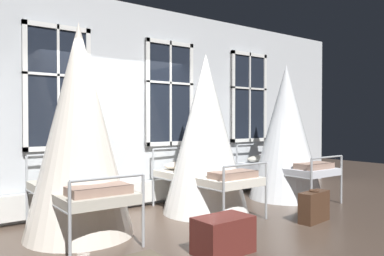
# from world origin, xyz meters

# --- Properties ---
(ground) EXTENTS (20.38, 20.38, 0.00)m
(ground) POSITION_xyz_m (0.00, 0.00, 0.00)
(ground) COLOR #4C3D33
(back_wall_with_windows) EXTENTS (11.19, 0.10, 3.44)m
(back_wall_with_windows) POSITION_xyz_m (0.00, 1.34, 1.72)
(back_wall_with_windows) COLOR silver
(back_wall_with_windows) RESTS_ON ground
(window_bank) EXTENTS (6.95, 0.10, 2.82)m
(window_bank) POSITION_xyz_m (-0.00, 1.22, 1.11)
(window_bank) COLOR black
(window_bank) RESTS_ON ground
(cot_second) EXTENTS (1.38, 1.81, 2.72)m
(cot_second) POSITION_xyz_m (-1.04, 0.24, 1.32)
(cot_second) COLOR #9EA3A8
(cot_second) RESTS_ON ground
(cot_third) EXTENTS (1.38, 1.83, 2.53)m
(cot_third) POSITION_xyz_m (1.04, 0.25, 1.23)
(cot_third) COLOR #9EA3A8
(cot_third) RESTS_ON ground
(cot_fourth) EXTENTS (1.38, 1.81, 2.52)m
(cot_fourth) POSITION_xyz_m (2.95, 0.22, 1.22)
(cot_fourth) COLOR #9EA3A8
(cot_fourth) RESTS_ON ground
(suitcase_dark) EXTENTS (0.58, 0.28, 0.47)m
(suitcase_dark) POSITION_xyz_m (1.92, -1.15, 0.22)
(suitcase_dark) COLOR #472D1E
(suitcase_dark) RESTS_ON ground
(travel_trunk) EXTENTS (0.65, 0.41, 0.41)m
(travel_trunk) POSITION_xyz_m (-0.00, -1.36, 0.20)
(travel_trunk) COLOR #5B231E
(travel_trunk) RESTS_ON ground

